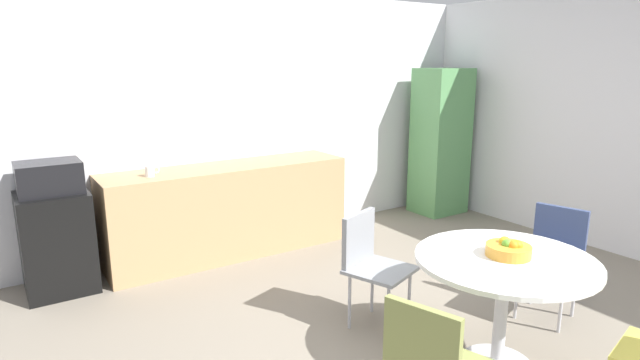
{
  "coord_description": "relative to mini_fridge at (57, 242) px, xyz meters",
  "views": [
    {
      "loc": [
        -2.22,
        -1.94,
        1.9
      ],
      "look_at": [
        0.02,
        1.46,
        0.95
      ],
      "focal_mm": 28.8,
      "sensor_mm": 36.0,
      "label": 1
    }
  ],
  "objects": [
    {
      "name": "locker_cabinet",
      "position": [
        4.38,
        -0.1,
        0.48
      ],
      "size": [
        0.6,
        0.5,
        1.81
      ],
      "primitive_type": "cube",
      "color": "#599959",
      "rests_on": "ground_plane"
    },
    {
      "name": "counter_block",
      "position": [
        1.55,
        0.0,
        0.03
      ],
      "size": [
        2.4,
        0.6,
        0.9
      ],
      "primitive_type": "cube",
      "color": "tan",
      "rests_on": "ground_plane"
    },
    {
      "name": "microwave",
      "position": [
        0.0,
        0.0,
        0.55
      ],
      "size": [
        0.48,
        0.38,
        0.26
      ],
      "primitive_type": "cube",
      "color": "black",
      "rests_on": "mini_fridge"
    },
    {
      "name": "chair_navy",
      "position": [
        3.08,
        -2.53,
        0.1
      ],
      "size": [
        0.51,
        0.51,
        0.83
      ],
      "color": "silver",
      "rests_on": "ground_plane"
    },
    {
      "name": "mug_white",
      "position": [
        0.79,
        -0.07,
        0.52
      ],
      "size": [
        0.13,
        0.08,
        0.09
      ],
      "color": "white",
      "rests_on": "counter_block"
    },
    {
      "name": "wall_back",
      "position": [
        1.83,
        0.35,
        0.88
      ],
      "size": [
        6.0,
        0.1,
        2.6
      ],
      "primitive_type": "cube",
      "color": "silver",
      "rests_on": "ground_plane"
    },
    {
      "name": "fruit_bowl",
      "position": [
        2.19,
        -2.77,
        0.36
      ],
      "size": [
        0.27,
        0.27,
        0.11
      ],
      "color": "gold",
      "rests_on": "round_table"
    },
    {
      "name": "chair_gray",
      "position": [
        1.82,
        -1.87,
        0.1
      ],
      "size": [
        0.54,
        0.54,
        0.83
      ],
      "color": "silver",
      "rests_on": "ground_plane"
    },
    {
      "name": "mini_fridge",
      "position": [
        0.0,
        0.0,
        0.0
      ],
      "size": [
        0.54,
        0.54,
        0.85
      ],
      "primitive_type": "cube",
      "color": "black",
      "rests_on": "ground_plane"
    },
    {
      "name": "round_table",
      "position": [
        2.15,
        -2.78,
        0.18
      ],
      "size": [
        1.08,
        1.08,
        0.74
      ],
      "color": "silver",
      "rests_on": "ground_plane"
    },
    {
      "name": "chair_olive",
      "position": [
        1.23,
        -3.07,
        0.1
      ],
      "size": [
        0.53,
        0.53,
        0.83
      ],
      "color": "silver",
      "rests_on": "ground_plane"
    }
  ]
}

